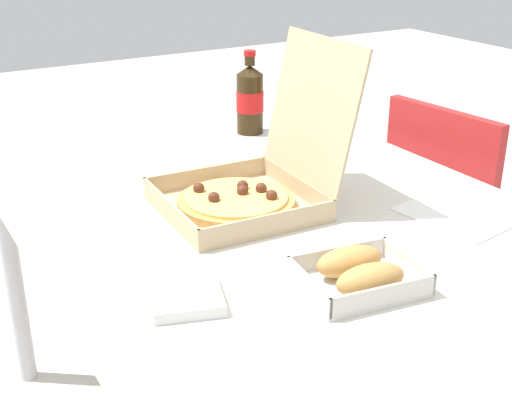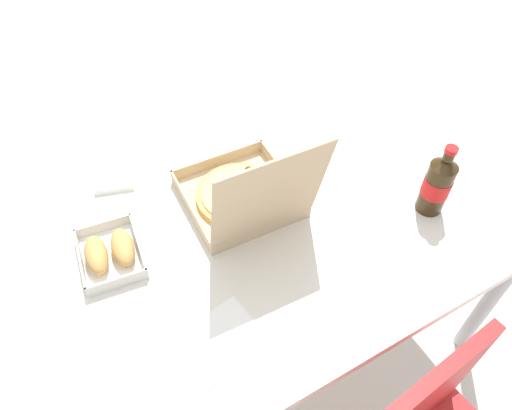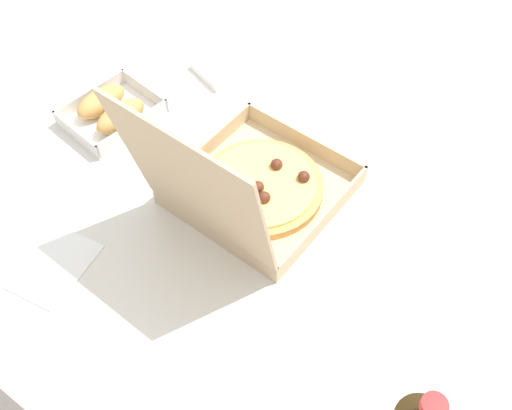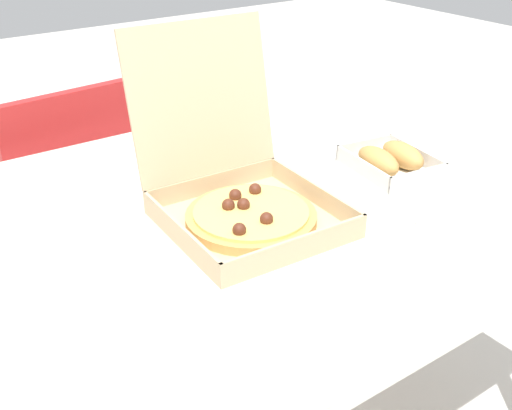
# 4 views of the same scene
# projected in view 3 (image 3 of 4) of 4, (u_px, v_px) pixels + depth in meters

# --- Properties ---
(ground_plane) EXTENTS (10.00, 10.00, 0.00)m
(ground_plane) POSITION_uv_depth(u_px,v_px,m) (252.00, 369.00, 1.68)
(ground_plane) COLOR beige
(dining_table) EXTENTS (1.47, 0.97, 0.74)m
(dining_table) POSITION_uv_depth(u_px,v_px,m) (250.00, 240.00, 1.15)
(dining_table) COLOR silver
(dining_table) RESTS_ON ground_plane
(pizza_box_open) EXTENTS (0.31, 0.37, 0.33)m
(pizza_box_open) POSITION_uv_depth(u_px,v_px,m) (250.00, 187.00, 1.08)
(pizza_box_open) COLOR tan
(pizza_box_open) RESTS_ON dining_table
(bread_side_box) EXTENTS (0.17, 0.21, 0.06)m
(bread_side_box) POSITION_uv_depth(u_px,v_px,m) (111.00, 111.00, 1.24)
(bread_side_box) COLOR white
(bread_side_box) RESTS_ON dining_table
(paper_menu) EXTENTS (0.23, 0.18, 0.00)m
(paper_menu) POSITION_uv_depth(u_px,v_px,m) (32.00, 256.00, 1.05)
(paper_menu) COLOR white
(paper_menu) RESTS_ON dining_table
(napkin_pile) EXTENTS (0.14, 0.14, 0.02)m
(napkin_pile) POSITION_uv_depth(u_px,v_px,m) (222.00, 68.00, 1.35)
(napkin_pile) COLOR white
(napkin_pile) RESTS_ON dining_table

